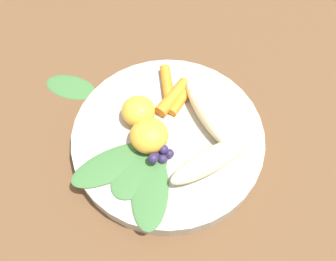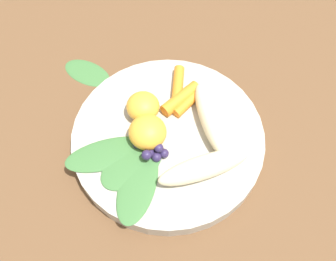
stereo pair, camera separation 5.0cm
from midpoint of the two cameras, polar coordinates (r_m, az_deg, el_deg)
The scene contains 14 objects.
ground_plane at distance 0.54m, azimuth 2.68°, elevation -2.19°, with size 2.40×2.40×0.00m, color brown.
bowl at distance 0.52m, azimuth 2.74°, elevation -1.51°, with size 0.27×0.27×0.03m, color #B2AD9E.
banana_peeled_left at distance 0.51m, azimuth 9.61°, elevation 1.41°, with size 0.12×0.03×0.03m, color beige.
banana_peeled_right at distance 0.48m, azimuth 8.57°, elevation -5.88°, with size 0.12×0.03×0.03m, color beige.
orange_segment_near at distance 0.49m, azimuth -0.27°, elevation -0.50°, with size 0.05×0.05×0.04m, color #F4A833.
orange_segment_far at distance 0.52m, azimuth -0.93°, elevation 3.65°, with size 0.05×0.05×0.03m, color #F4A833.
carrot_front at distance 0.53m, azimuth 5.82°, elevation 4.13°, with size 0.01×0.01×0.05m, color orange.
carrot_mid_left at distance 0.53m, azimuth 4.66°, elevation 4.72°, with size 0.02×0.02×0.06m, color orange.
carrot_mid_right at distance 0.55m, azimuth 4.17°, elevation 6.77°, with size 0.02×0.02×0.06m, color orange.
blueberry_pile at distance 0.49m, azimuth 0.43°, elevation -3.42°, with size 0.03×0.05×0.02m.
kale_leaf_left at distance 0.50m, azimuth -6.43°, elevation -3.89°, with size 0.12×0.05×0.01m, color #3D7038.
kale_leaf_right at distance 0.49m, azimuth -2.70°, elevation -5.59°, with size 0.09×0.06×0.01m, color #3D7038.
kale_leaf_rear at distance 0.48m, azimuth -1.66°, elevation -8.57°, with size 0.11×0.05×0.01m, color #3D7038.
kale_leaf_stray at distance 0.61m, azimuth -9.80°, elevation 8.94°, with size 0.08×0.04×0.01m, color #3D7038.
Camera 2 is at (-0.18, -0.18, 0.47)m, focal length 39.50 mm.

